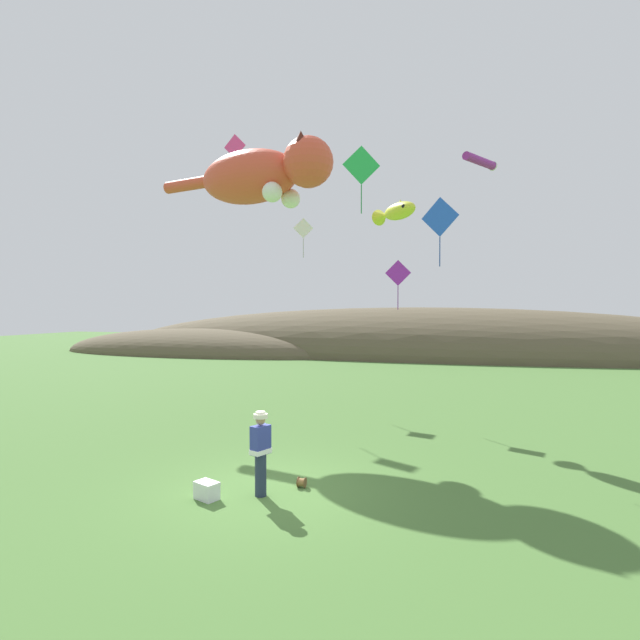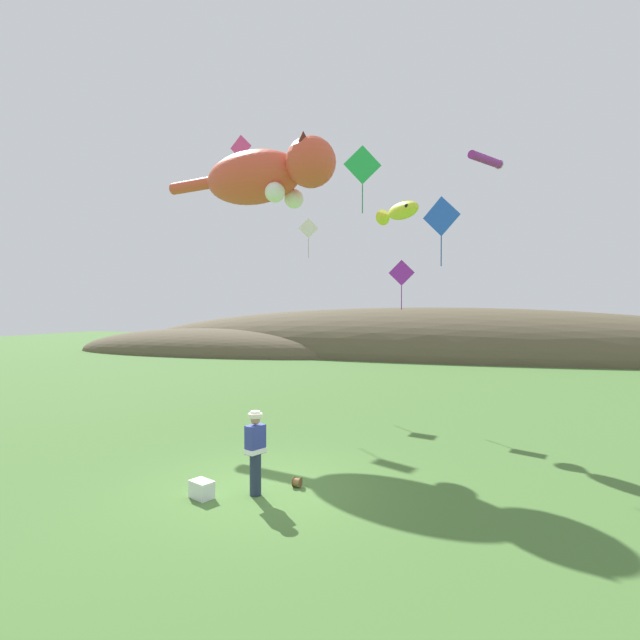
{
  "view_description": "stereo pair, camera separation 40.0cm",
  "coord_description": "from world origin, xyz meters",
  "px_view_note": "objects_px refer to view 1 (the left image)",
  "views": [
    {
      "loc": [
        4.12,
        -9.89,
        3.92
      ],
      "look_at": [
        0.0,
        4.0,
        3.59
      ],
      "focal_mm": 28.0,
      "sensor_mm": 36.0,
      "label": 1
    },
    {
      "loc": [
        4.5,
        -9.77,
        3.92
      ],
      "look_at": [
        0.0,
        4.0,
        3.59
      ],
      "focal_mm": 28.0,
      "sensor_mm": 36.0,
      "label": 2
    }
  ],
  "objects_px": {
    "kite_diamond_green": "(361,166)",
    "kite_diamond_white": "(303,229)",
    "kite_giant_cat": "(261,176)",
    "kite_tube_streamer": "(480,161)",
    "kite_spool": "(302,482)",
    "kite_diamond_pink": "(235,147)",
    "festival_attendant": "(261,450)",
    "kite_diamond_blue": "(440,218)",
    "picnic_cooler": "(207,490)",
    "kite_fish_windsock": "(396,212)",
    "kite_diamond_violet": "(398,274)"
  },
  "relations": [
    {
      "from": "kite_fish_windsock",
      "to": "kite_tube_streamer",
      "type": "distance_m",
      "value": 5.65
    },
    {
      "from": "kite_diamond_blue",
      "to": "kite_giant_cat",
      "type": "bearing_deg",
      "value": 164.37
    },
    {
      "from": "kite_spool",
      "to": "kite_giant_cat",
      "type": "distance_m",
      "value": 12.04
    },
    {
      "from": "kite_fish_windsock",
      "to": "kite_diamond_violet",
      "type": "distance_m",
      "value": 2.34
    },
    {
      "from": "kite_fish_windsock",
      "to": "kite_diamond_white",
      "type": "relative_size",
      "value": 1.22
    },
    {
      "from": "kite_diamond_blue",
      "to": "kite_diamond_green",
      "type": "xyz_separation_m",
      "value": [
        -2.39,
        -0.19,
        1.7
      ]
    },
    {
      "from": "kite_giant_cat",
      "to": "kite_diamond_blue",
      "type": "relative_size",
      "value": 3.67
    },
    {
      "from": "picnic_cooler",
      "to": "kite_diamond_white",
      "type": "relative_size",
      "value": 0.31
    },
    {
      "from": "kite_fish_windsock",
      "to": "kite_diamond_pink",
      "type": "relative_size",
      "value": 1.07
    },
    {
      "from": "picnic_cooler",
      "to": "kite_giant_cat",
      "type": "height_order",
      "value": "kite_giant_cat"
    },
    {
      "from": "kite_fish_windsock",
      "to": "kite_diamond_pink",
      "type": "bearing_deg",
      "value": 158.86
    },
    {
      "from": "kite_diamond_green",
      "to": "kite_fish_windsock",
      "type": "bearing_deg",
      "value": 81.08
    },
    {
      "from": "picnic_cooler",
      "to": "kite_diamond_white",
      "type": "xyz_separation_m",
      "value": [
        -2.17,
        12.8,
        7.42
      ]
    },
    {
      "from": "kite_diamond_white",
      "to": "kite_diamond_violet",
      "type": "height_order",
      "value": "kite_diamond_white"
    },
    {
      "from": "picnic_cooler",
      "to": "kite_diamond_pink",
      "type": "distance_m",
      "value": 18.44
    },
    {
      "from": "kite_fish_windsock",
      "to": "kite_tube_streamer",
      "type": "relative_size",
      "value": 1.05
    },
    {
      "from": "kite_diamond_green",
      "to": "kite_diamond_pink",
      "type": "bearing_deg",
      "value": 138.47
    },
    {
      "from": "kite_fish_windsock",
      "to": "kite_diamond_white",
      "type": "height_order",
      "value": "kite_diamond_white"
    },
    {
      "from": "kite_fish_windsock",
      "to": "kite_diamond_green",
      "type": "relative_size",
      "value": 1.06
    },
    {
      "from": "festival_attendant",
      "to": "kite_diamond_white",
      "type": "height_order",
      "value": "kite_diamond_white"
    },
    {
      "from": "kite_spool",
      "to": "kite_diamond_pink",
      "type": "bearing_deg",
      "value": 121.95
    },
    {
      "from": "kite_tube_streamer",
      "to": "kite_diamond_green",
      "type": "xyz_separation_m",
      "value": [
        -3.69,
        -7.44,
        -1.93
      ]
    },
    {
      "from": "festival_attendant",
      "to": "kite_diamond_white",
      "type": "relative_size",
      "value": 0.97
    },
    {
      "from": "kite_tube_streamer",
      "to": "kite_fish_windsock",
      "type": "bearing_deg",
      "value": -129.26
    },
    {
      "from": "picnic_cooler",
      "to": "kite_diamond_green",
      "type": "height_order",
      "value": "kite_diamond_green"
    },
    {
      "from": "kite_tube_streamer",
      "to": "kite_diamond_white",
      "type": "distance_m",
      "value": 8.29
    },
    {
      "from": "kite_fish_windsock",
      "to": "kite_diamond_blue",
      "type": "relative_size",
      "value": 1.06
    },
    {
      "from": "kite_tube_streamer",
      "to": "kite_diamond_pink",
      "type": "bearing_deg",
      "value": -176.81
    },
    {
      "from": "kite_giant_cat",
      "to": "kite_diamond_pink",
      "type": "relative_size",
      "value": 3.7
    },
    {
      "from": "kite_spool",
      "to": "kite_diamond_green",
      "type": "distance_m",
      "value": 9.73
    },
    {
      "from": "kite_giant_cat",
      "to": "kite_diamond_green",
      "type": "bearing_deg",
      "value": -25.75
    },
    {
      "from": "kite_diamond_violet",
      "to": "kite_spool",
      "type": "bearing_deg",
      "value": -96.11
    },
    {
      "from": "kite_spool",
      "to": "kite_tube_streamer",
      "type": "height_order",
      "value": "kite_tube_streamer"
    },
    {
      "from": "kite_spool",
      "to": "kite_diamond_violet",
      "type": "height_order",
      "value": "kite_diamond_violet"
    },
    {
      "from": "kite_diamond_white",
      "to": "kite_diamond_blue",
      "type": "bearing_deg",
      "value": -44.23
    },
    {
      "from": "kite_giant_cat",
      "to": "kite_diamond_pink",
      "type": "xyz_separation_m",
      "value": [
        -3.43,
        4.75,
        2.86
      ]
    },
    {
      "from": "kite_spool",
      "to": "kite_diamond_blue",
      "type": "xyz_separation_m",
      "value": [
        2.64,
        5.31,
        6.57
      ]
    },
    {
      "from": "festival_attendant",
      "to": "kite_diamond_pink",
      "type": "height_order",
      "value": "kite_diamond_pink"
    },
    {
      "from": "kite_spool",
      "to": "kite_diamond_violet",
      "type": "xyz_separation_m",
      "value": [
        0.93,
        8.67,
        5.13
      ]
    },
    {
      "from": "kite_tube_streamer",
      "to": "kite_diamond_white",
      "type": "bearing_deg",
      "value": -173.05
    },
    {
      "from": "kite_fish_windsock",
      "to": "kite_diamond_violet",
      "type": "height_order",
      "value": "kite_fish_windsock"
    },
    {
      "from": "kite_giant_cat",
      "to": "kite_fish_windsock",
      "type": "bearing_deg",
      "value": 17.93
    },
    {
      "from": "festival_attendant",
      "to": "kite_diamond_blue",
      "type": "xyz_separation_m",
      "value": [
        3.31,
        6.01,
        5.73
      ]
    },
    {
      "from": "kite_tube_streamer",
      "to": "kite_diamond_white",
      "type": "xyz_separation_m",
      "value": [
        -7.77,
        -0.95,
        -2.71
      ]
    },
    {
      "from": "festival_attendant",
      "to": "kite_fish_windsock",
      "type": "xyz_separation_m",
      "value": [
        1.48,
        9.43,
        6.62
      ]
    },
    {
      "from": "kite_diamond_green",
      "to": "kite_diamond_white",
      "type": "bearing_deg",
      "value": 122.15
    },
    {
      "from": "kite_fish_windsock",
      "to": "kite_diamond_violet",
      "type": "relative_size",
      "value": 1.19
    },
    {
      "from": "kite_fish_windsock",
      "to": "kite_tube_streamer",
      "type": "xyz_separation_m",
      "value": [
        3.13,
        3.82,
        2.74
      ]
    },
    {
      "from": "picnic_cooler",
      "to": "kite_diamond_blue",
      "type": "xyz_separation_m",
      "value": [
        4.3,
        6.5,
        6.5
      ]
    },
    {
      "from": "kite_spool",
      "to": "kite_tube_streamer",
      "type": "relative_size",
      "value": 0.11
    }
  ]
}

